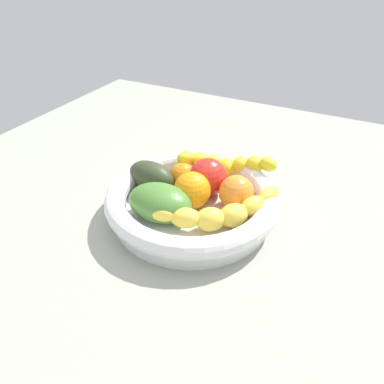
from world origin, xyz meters
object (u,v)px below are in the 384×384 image
fruit_bowl (192,201)px  banana_draped_left (227,164)px  orange_mid_left (183,176)px  tomato_red (208,177)px  orange_mid_right (236,193)px  banana_draped_right (220,212)px  orange_front (191,190)px  mango_green (160,203)px  avocado_dark (151,177)px

fruit_bowl → banana_draped_left: 11.72cm
orange_mid_left → tomato_red: 5.30cm
banana_draped_left → orange_mid_right: 9.63cm
banana_draped_right → fruit_bowl: bearing=66.6°
banana_draped_left → orange_front: size_ratio=2.88×
fruit_bowl → banana_draped_left: size_ratio=1.62×
mango_green → tomato_red: 11.34cm
orange_mid_right → orange_front: bearing=112.6°
fruit_bowl → mango_green: 6.84cm
banana_draped_left → orange_front: 11.36cm
fruit_bowl → mango_green: bearing=148.8°
banana_draped_left → banana_draped_right: (-14.21, -4.82, -0.79)cm
fruit_bowl → avocado_dark: size_ratio=3.16×
fruit_bowl → banana_draped_right: size_ratio=1.66×
banana_draped_left → avocado_dark: banana_draped_left is taller
banana_draped_left → mango_green: size_ratio=1.69×
banana_draped_left → tomato_red: size_ratio=2.67×
banana_draped_left → orange_mid_right: size_ratio=3.07×
banana_draped_right → orange_mid_right: orange_mid_right is taller
avocado_dark → banana_draped_right: bearing=-104.6°
tomato_red → orange_front: bearing=168.1°
banana_draped_left → tomato_red: bearing=169.7°
avocado_dark → orange_mid_left: bearing=-55.3°
fruit_bowl → orange_mid_left: size_ratio=6.04×
orange_mid_right → mango_green: size_ratio=0.55×
orange_mid_left → avocado_dark: 6.06cm
orange_mid_left → banana_draped_left: bearing=-44.0°
fruit_bowl → orange_front: size_ratio=4.66×
orange_mid_left → mango_green: 10.32cm
orange_front → tomato_red: size_ratio=0.93×
banana_draped_right → orange_front: orange_front is taller
banana_draped_left → orange_mid_left: bearing=136.0°
tomato_red → banana_draped_right: bearing=-143.0°
orange_mid_right → mango_green: bearing=129.6°
banana_draped_right → orange_mid_right: size_ratio=2.99×
orange_mid_right → avocado_dark: orange_mid_right is taller
avocado_dark → tomato_red: (3.72, -10.17, 0.76)cm
orange_front → avocado_dark: size_ratio=0.68×
banana_draped_right → banana_draped_left: bearing=18.7°
banana_draped_right → avocado_dark: 16.67cm
orange_mid_right → orange_mid_left: bearing=82.6°
banana_draped_left → orange_mid_left: 9.17cm
orange_front → orange_mid_right: orange_front is taller
banana_draped_right → orange_mid_left: (7.65, 11.15, -0.13)cm
tomato_red → mango_green: bearing=158.3°
avocado_dark → tomato_red: tomato_red is taller
orange_mid_left → orange_mid_right: orange_mid_right is taller
orange_mid_right → mango_green: (-8.75, 10.57, -0.02)cm
orange_front → orange_mid_left: (4.58, 4.17, -0.77)cm
banana_draped_right → orange_mid_left: bearing=55.6°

